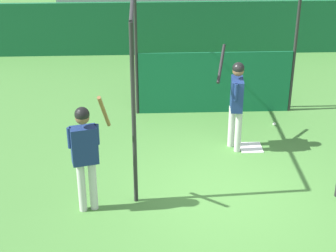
# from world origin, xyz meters

# --- Properties ---
(ground_plane) EXTENTS (60.00, 60.00, 0.00)m
(ground_plane) POSITION_xyz_m (0.00, 0.00, 0.00)
(ground_plane) COLOR #477F38
(outfield_wall) EXTENTS (24.00, 0.12, 1.54)m
(outfield_wall) POSITION_xyz_m (0.00, 7.50, 0.77)
(outfield_wall) COLOR #196038
(outfield_wall) RESTS_ON ground
(batting_cage) EXTENTS (3.54, 3.61, 3.17)m
(batting_cage) POSITION_xyz_m (0.21, 2.80, 1.33)
(batting_cage) COLOR #282828
(batting_cage) RESTS_ON ground
(home_plate) EXTENTS (0.44, 0.44, 0.02)m
(home_plate) POSITION_xyz_m (0.77, 1.69, 0.01)
(home_plate) COLOR white
(home_plate) RESTS_ON ground
(player_batter) EXTENTS (0.54, 0.95, 1.98)m
(player_batter) POSITION_xyz_m (0.41, 1.70, 1.11)
(player_batter) COLOR silver
(player_batter) RESTS_ON ground
(player_waiting) EXTENTS (0.68, 0.53, 2.12)m
(player_waiting) POSITION_xyz_m (-2.30, -0.31, 1.14)
(player_waiting) COLOR silver
(player_waiting) RESTS_ON ground
(baseball) EXTENTS (0.07, 0.07, 0.07)m
(baseball) POSITION_xyz_m (1.45, 2.67, 0.04)
(baseball) COLOR white
(baseball) RESTS_ON ground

